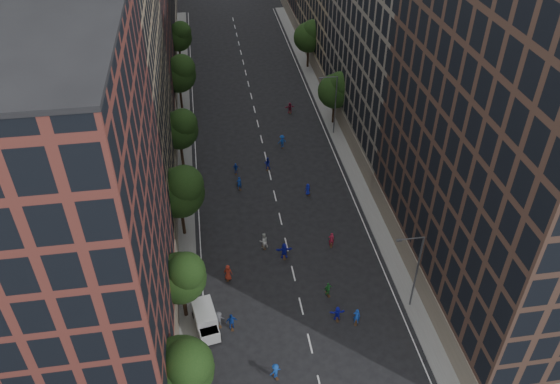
% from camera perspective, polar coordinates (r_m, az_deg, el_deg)
% --- Properties ---
extents(ground, '(240.00, 240.00, 0.00)m').
position_cam_1_polar(ground, '(74.68, -1.47, 3.55)').
color(ground, black).
rests_on(ground, ground).
extents(sidewalk_left, '(4.00, 105.00, 0.15)m').
position_cam_1_polar(sidewalk_left, '(80.73, -10.69, 5.74)').
color(sidewalk_left, slate).
rests_on(sidewalk_left, ground).
extents(sidewalk_right, '(4.00, 105.00, 0.15)m').
position_cam_1_polar(sidewalk_right, '(82.92, 6.15, 7.11)').
color(sidewalk_right, slate).
rests_on(sidewalk_right, ground).
extents(bldg_left_a, '(14.00, 22.00, 30.00)m').
position_cam_1_polar(bldg_left_a, '(43.59, -22.03, -3.34)').
color(bldg_left_a, '#5C2A23').
rests_on(bldg_left_a, ground).
extents(bldg_left_b, '(14.00, 26.00, 34.00)m').
position_cam_1_polar(bldg_left_b, '(62.79, -18.97, 12.34)').
color(bldg_left_b, '#877558').
rests_on(bldg_left_b, ground).
extents(bldg_left_c, '(14.00, 20.00, 28.00)m').
position_cam_1_polar(bldg_left_c, '(85.06, -16.72, 16.96)').
color(bldg_left_c, '#5C2A23').
rests_on(bldg_left_c, ground).
extents(bldg_right_a, '(14.00, 30.00, 36.00)m').
position_cam_1_polar(bldg_right_a, '(50.95, 24.06, 6.44)').
color(bldg_right_a, '#412C23').
rests_on(bldg_right_a, ground).
extents(bldg_right_b, '(14.00, 28.00, 33.00)m').
position_cam_1_polar(bldg_right_b, '(75.08, 13.09, 16.94)').
color(bldg_right_b, '#6C6459').
rests_on(bldg_right_b, ground).
extents(tree_left_0, '(5.20, 5.20, 8.83)m').
position_cam_1_polar(tree_left_0, '(43.86, -10.12, -17.64)').
color(tree_left_0, black).
rests_on(tree_left_0, ground).
extents(tree_left_1, '(4.80, 4.80, 8.21)m').
position_cam_1_polar(tree_left_1, '(50.63, -10.21, -8.65)').
color(tree_left_1, black).
rests_on(tree_left_1, ground).
extents(tree_left_2, '(5.60, 5.60, 9.45)m').
position_cam_1_polar(tree_left_2, '(59.17, -10.36, 0.19)').
color(tree_left_2, black).
rests_on(tree_left_2, ground).
extents(tree_left_3, '(5.00, 5.00, 8.58)m').
position_cam_1_polar(tree_left_3, '(71.19, -10.41, 6.58)').
color(tree_left_3, black).
rests_on(tree_left_3, ground).
extents(tree_left_4, '(5.40, 5.40, 9.08)m').
position_cam_1_polar(tree_left_4, '(85.27, -10.49, 12.15)').
color(tree_left_4, black).
rests_on(tree_left_4, ground).
extents(tree_left_5, '(4.80, 4.80, 8.33)m').
position_cam_1_polar(tree_left_5, '(100.20, -10.52, 15.75)').
color(tree_left_5, black).
rests_on(tree_left_5, ground).
extents(tree_right_a, '(5.00, 5.00, 8.39)m').
position_cam_1_polar(tree_right_a, '(80.45, 5.92, 10.63)').
color(tree_right_a, black).
rests_on(tree_right_a, ground).
extents(tree_right_b, '(5.20, 5.20, 8.83)m').
position_cam_1_polar(tree_right_b, '(98.13, 3.13, 16.01)').
color(tree_right_b, black).
rests_on(tree_right_b, ground).
extents(streetlamp_near, '(2.64, 0.22, 9.06)m').
position_cam_1_polar(streetlamp_near, '(52.62, 13.94, -7.74)').
color(streetlamp_near, '#595B60').
rests_on(streetlamp_near, ground).
extents(streetlamp_far, '(2.64, 0.22, 9.06)m').
position_cam_1_polar(streetlamp_far, '(77.98, 5.66, 9.35)').
color(streetlamp_far, '#595B60').
rests_on(streetlamp_far, ground).
extents(cargo_van, '(2.68, 4.52, 2.27)m').
position_cam_1_polar(cargo_van, '(52.63, -7.77, -13.11)').
color(cargo_van, '#B8B8BA').
rests_on(cargo_van, ground).
extents(skater_1, '(0.78, 0.66, 1.83)m').
position_cam_1_polar(skater_1, '(53.29, 8.01, -12.76)').
color(skater_1, '#1645B9').
rests_on(skater_1, ground).
extents(skater_3, '(1.19, 0.97, 1.61)m').
position_cam_1_polar(skater_3, '(49.32, -0.49, -18.23)').
color(skater_3, '#123C95').
rests_on(skater_3, ground).
extents(skater_4, '(1.11, 0.55, 1.83)m').
position_cam_1_polar(skater_4, '(52.59, -5.08, -13.36)').
color(skater_4, navy).
rests_on(skater_4, ground).
extents(skater_5, '(1.48, 0.50, 1.59)m').
position_cam_1_polar(skater_5, '(53.45, 6.01, -12.53)').
color(skater_5, '#161AB3').
rests_on(skater_5, ground).
extents(skater_6, '(1.04, 0.84, 1.83)m').
position_cam_1_polar(skater_6, '(56.88, -5.45, -8.40)').
color(skater_6, '#A42C1B').
rests_on(skater_6, ground).
extents(skater_7, '(0.72, 0.54, 1.78)m').
position_cam_1_polar(skater_7, '(60.56, 5.39, -4.98)').
color(skater_7, maroon).
rests_on(skater_7, ground).
extents(skater_8, '(1.08, 0.92, 1.95)m').
position_cam_1_polar(skater_8, '(60.02, -1.72, -5.15)').
color(skater_8, silver).
rests_on(skater_8, ground).
extents(skater_9, '(1.20, 0.83, 1.71)m').
position_cam_1_polar(skater_9, '(52.98, -6.40, -13.07)').
color(skater_9, '#434449').
rests_on(skater_9, ground).
extents(skater_10, '(1.00, 0.61, 1.59)m').
position_cam_1_polar(skater_10, '(55.44, 5.04, -10.09)').
color(skater_10, '#216F2A').
rests_on(skater_10, ground).
extents(skater_11, '(1.79, 0.60, 1.92)m').
position_cam_1_polar(skater_11, '(58.85, 0.45, -6.20)').
color(skater_11, '#1318A1').
rests_on(skater_11, ground).
extents(skater_12, '(0.88, 0.73, 1.53)m').
position_cam_1_polar(skater_12, '(67.67, 2.92, 0.26)').
color(skater_12, '#131CA0').
rests_on(skater_12, ground).
extents(skater_13, '(0.75, 0.61, 1.77)m').
position_cam_1_polar(skater_13, '(68.62, -4.29, 0.91)').
color(skater_13, '#13369B').
rests_on(skater_13, ground).
extents(skater_14, '(0.98, 0.86, 1.72)m').
position_cam_1_polar(skater_14, '(72.08, -1.33, 2.99)').
color(skater_14, '#11188F').
rests_on(skater_14, ground).
extents(skater_15, '(1.34, 0.95, 1.88)m').
position_cam_1_polar(skater_15, '(76.50, 0.22, 5.30)').
color(skater_15, '#1545AE').
rests_on(skater_15, ground).
extents(skater_16, '(0.94, 0.55, 1.50)m').
position_cam_1_polar(skater_16, '(71.50, -4.63, 2.44)').
color(skater_16, '#163CB6').
rests_on(skater_16, ground).
extents(skater_17, '(1.59, 0.65, 1.67)m').
position_cam_1_polar(skater_17, '(85.09, 1.04, 8.76)').
color(skater_17, maroon).
rests_on(skater_17, ground).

